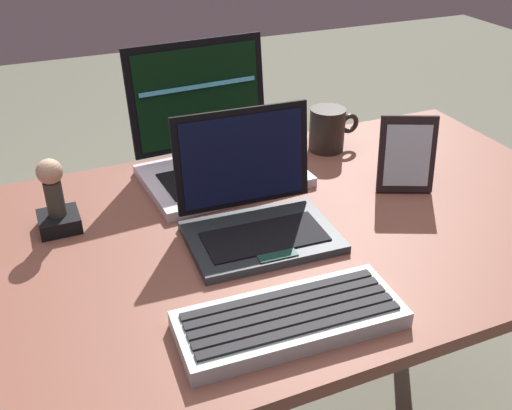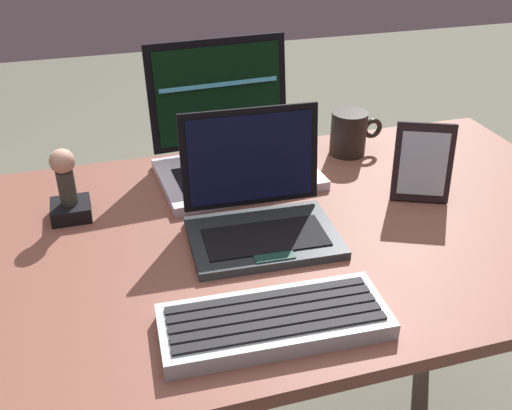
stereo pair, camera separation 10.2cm
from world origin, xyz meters
TOP-DOWN VIEW (x-y plane):
  - desk at (0.00, 0.00)m, footprint 1.39×0.77m
  - laptop_front at (-0.03, -0.00)m, footprint 0.28×0.23m
  - laptop_rear at (-0.01, 0.26)m, footprint 0.35×0.29m
  - external_keyboard at (-0.08, -0.26)m, footprint 0.35×0.15m
  - photo_frame at (0.33, 0.03)m, footprint 0.12×0.09m
  - figurine_stand at (-0.37, 0.16)m, footprint 0.08×0.08m
  - figurine at (-0.37, 0.16)m, footprint 0.05×0.05m
  - coffee_mug at (0.28, 0.27)m, footprint 0.13×0.09m

SIDE VIEW (x-z plane):
  - desk at x=0.00m, z-range 0.29..1.04m
  - external_keyboard at x=-0.08m, z-range 0.75..0.78m
  - figurine_stand at x=-0.37m, z-range 0.75..0.78m
  - laptop_front at x=-0.03m, z-range 0.69..0.91m
  - coffee_mug at x=0.28m, z-range 0.75..0.86m
  - laptop_rear at x=-0.01m, z-range 0.67..0.95m
  - photo_frame at x=0.33m, z-range 0.75..0.92m
  - figurine at x=-0.37m, z-range 0.79..0.91m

